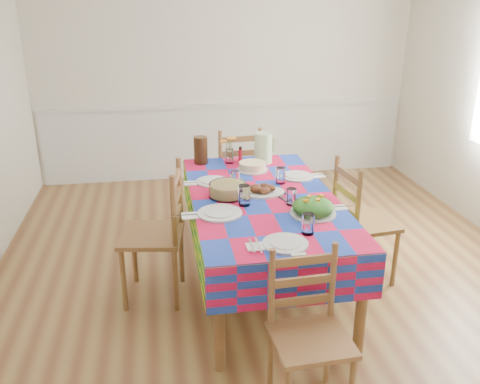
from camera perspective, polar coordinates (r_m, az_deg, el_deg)
name	(u,v)px	position (r m, az deg, el deg)	size (l,w,h in m)	color
room	(272,112)	(3.75, 3.64, 8.91)	(4.58, 5.08, 2.78)	brown
wainscot	(226,138)	(6.33, -1.53, 6.06)	(4.41, 0.06, 0.92)	silver
dining_table	(263,206)	(3.78, 2.56, -1.62)	(1.06, 1.97, 0.76)	brown
setting_near_head	(293,236)	(3.09, 5.95, -4.95)	(0.45, 0.30, 0.13)	silver
setting_left_near	(228,206)	(3.48, -1.37, -1.63)	(0.55, 0.33, 0.15)	silver
setting_left_far	(220,181)	(3.98, -2.29, 1.30)	(0.48, 0.28, 0.13)	silver
setting_right_near	(308,204)	(3.57, 7.70, -1.34)	(0.47, 0.27, 0.12)	silver
setting_right_far	(292,176)	(4.09, 5.86, 1.81)	(0.51, 0.29, 0.13)	silver
meat_platter	(262,190)	(3.79, 2.52, 0.21)	(0.33, 0.24, 0.06)	silver
salad_platter	(313,208)	(3.45, 8.20, -1.74)	(0.31, 0.31, 0.13)	silver
pasta_bowl	(228,190)	(3.73, -1.40, 0.25)	(0.28, 0.28, 0.10)	white
cake	(252,167)	(4.28, 1.39, 2.87)	(0.26, 0.26, 0.07)	silver
serving_utensils	(289,200)	(3.68, 5.51, -0.87)	(0.15, 0.34, 0.01)	black
flower_vase	(229,152)	(4.46, -1.21, 4.53)	(0.15, 0.13, 0.24)	white
hot_sauce	(240,154)	(4.48, 0.04, 4.24)	(0.03, 0.03, 0.14)	red
green_pitcher	(263,148)	(4.47, 2.63, 4.98)	(0.16, 0.16, 0.27)	#BAE5A1
tea_pitcher	(201,150)	(4.46, -4.44, 4.72)	(0.12, 0.12, 0.24)	#331B0B
name_card	(299,255)	(2.91, 6.60, -7.10)	(0.09, 0.03, 0.02)	silver
chair_near	(309,334)	(2.85, 7.71, -15.56)	(0.42, 0.41, 0.92)	brown
chair_far	(237,176)	(4.99, -0.34, 1.84)	(0.46, 0.45, 0.99)	brown
chair_left	(158,235)	(3.78, -9.17, -4.74)	(0.51, 0.52, 1.04)	brown
chair_right	(360,223)	(4.08, 13.37, -3.40)	(0.46, 0.48, 0.99)	brown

